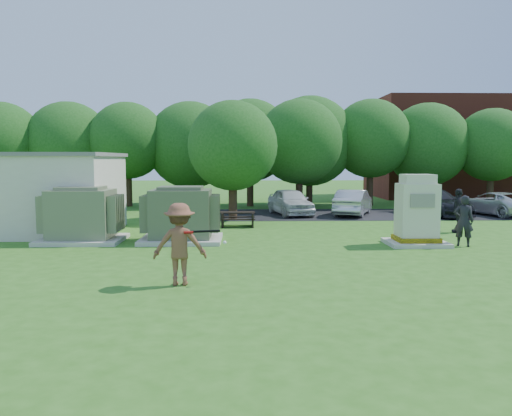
{
  "coord_description": "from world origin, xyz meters",
  "views": [
    {
      "loc": [
        -0.47,
        -14.17,
        3.07
      ],
      "look_at": [
        0.0,
        4.0,
        1.3
      ],
      "focal_mm": 35.0,
      "sensor_mm": 36.0,
      "label": 1
    }
  ],
  "objects_px": {
    "batter": "(180,244)",
    "car_dark": "(434,202)",
    "picnic_table": "(238,217)",
    "generator_cabinet": "(417,214)",
    "car_white": "(290,202)",
    "person_walking_right": "(458,211)",
    "transformer_right": "(181,216)",
    "person_by_generator": "(464,221)",
    "car_silver_a": "(353,202)",
    "car_silver_b": "(495,203)",
    "transformer_left": "(82,216)"
  },
  "relations": [
    {
      "from": "picnic_table",
      "to": "car_silver_b",
      "type": "xyz_separation_m",
      "value": [
        14.25,
        4.46,
        0.22
      ]
    },
    {
      "from": "car_silver_b",
      "to": "person_by_generator",
      "type": "bearing_deg",
      "value": 42.68
    },
    {
      "from": "generator_cabinet",
      "to": "car_silver_a",
      "type": "relative_size",
      "value": 0.59
    },
    {
      "from": "car_white",
      "to": "car_dark",
      "type": "bearing_deg",
      "value": -16.32
    },
    {
      "from": "batter",
      "to": "car_dark",
      "type": "relative_size",
      "value": 0.41
    },
    {
      "from": "transformer_right",
      "to": "car_white",
      "type": "relative_size",
      "value": 0.7
    },
    {
      "from": "generator_cabinet",
      "to": "car_white",
      "type": "bearing_deg",
      "value": 109.7
    },
    {
      "from": "person_walking_right",
      "to": "car_white",
      "type": "bearing_deg",
      "value": -118.44
    },
    {
      "from": "person_by_generator",
      "to": "car_silver_a",
      "type": "distance_m",
      "value": 10.2
    },
    {
      "from": "transformer_left",
      "to": "generator_cabinet",
      "type": "xyz_separation_m",
      "value": [
        12.26,
        -1.04,
        0.14
      ]
    },
    {
      "from": "person_by_generator",
      "to": "car_white",
      "type": "bearing_deg",
      "value": -41.99
    },
    {
      "from": "person_walking_right",
      "to": "car_silver_a",
      "type": "distance_m",
      "value": 7.32
    },
    {
      "from": "transformer_right",
      "to": "batter",
      "type": "bearing_deg",
      "value": -83.31
    },
    {
      "from": "person_walking_right",
      "to": "car_silver_b",
      "type": "relative_size",
      "value": 0.4
    },
    {
      "from": "car_dark",
      "to": "person_by_generator",
      "type": "bearing_deg",
      "value": -122.22
    },
    {
      "from": "car_silver_b",
      "to": "car_silver_a",
      "type": "bearing_deg",
      "value": -16.25
    },
    {
      "from": "generator_cabinet",
      "to": "car_dark",
      "type": "xyz_separation_m",
      "value": [
        4.33,
        9.54,
        -0.39
      ]
    },
    {
      "from": "transformer_left",
      "to": "batter",
      "type": "bearing_deg",
      "value": -55.86
    },
    {
      "from": "car_white",
      "to": "car_silver_a",
      "type": "xyz_separation_m",
      "value": [
        3.45,
        -0.34,
        -0.03
      ]
    },
    {
      "from": "picnic_table",
      "to": "batter",
      "type": "bearing_deg",
      "value": -96.95
    },
    {
      "from": "batter",
      "to": "person_walking_right",
      "type": "height_order",
      "value": "batter"
    },
    {
      "from": "car_dark",
      "to": "car_silver_b",
      "type": "distance_m",
      "value": 3.43
    },
    {
      "from": "person_walking_right",
      "to": "car_dark",
      "type": "relative_size",
      "value": 0.37
    },
    {
      "from": "generator_cabinet",
      "to": "picnic_table",
      "type": "relative_size",
      "value": 1.6
    },
    {
      "from": "transformer_left",
      "to": "person_by_generator",
      "type": "xyz_separation_m",
      "value": [
        13.82,
        -1.4,
        -0.06
      ]
    },
    {
      "from": "batter",
      "to": "person_by_generator",
      "type": "xyz_separation_m",
      "value": [
        9.35,
        5.2,
        -0.1
      ]
    },
    {
      "from": "person_walking_right",
      "to": "car_white",
      "type": "height_order",
      "value": "person_walking_right"
    },
    {
      "from": "batter",
      "to": "car_dark",
      "type": "xyz_separation_m",
      "value": [
        12.12,
        15.09,
        -0.29
      ]
    },
    {
      "from": "transformer_right",
      "to": "car_dark",
      "type": "height_order",
      "value": "transformer_right"
    },
    {
      "from": "car_white",
      "to": "car_silver_b",
      "type": "height_order",
      "value": "car_white"
    },
    {
      "from": "car_white",
      "to": "car_dark",
      "type": "height_order",
      "value": "car_white"
    },
    {
      "from": "generator_cabinet",
      "to": "transformer_left",
      "type": "bearing_deg",
      "value": 175.13
    },
    {
      "from": "picnic_table",
      "to": "car_dark",
      "type": "bearing_deg",
      "value": 22.26
    },
    {
      "from": "person_by_generator",
      "to": "transformer_left",
      "type": "bearing_deg",
      "value": 15.86
    },
    {
      "from": "transformer_left",
      "to": "batter",
      "type": "xyz_separation_m",
      "value": [
        4.47,
        -6.6,
        0.04
      ]
    },
    {
      "from": "transformer_left",
      "to": "generator_cabinet",
      "type": "height_order",
      "value": "generator_cabinet"
    },
    {
      "from": "transformer_left",
      "to": "person_by_generator",
      "type": "distance_m",
      "value": 13.89
    },
    {
      "from": "batter",
      "to": "person_walking_right",
      "type": "relative_size",
      "value": 1.09
    },
    {
      "from": "transformer_right",
      "to": "generator_cabinet",
      "type": "distance_m",
      "value": 8.63
    },
    {
      "from": "batter",
      "to": "car_dark",
      "type": "bearing_deg",
      "value": -131.61
    },
    {
      "from": "transformer_left",
      "to": "transformer_right",
      "type": "xyz_separation_m",
      "value": [
        3.7,
        0.0,
        0.0
      ]
    },
    {
      "from": "generator_cabinet",
      "to": "person_by_generator",
      "type": "xyz_separation_m",
      "value": [
        1.56,
        -0.36,
        -0.2
      ]
    },
    {
      "from": "person_walking_right",
      "to": "car_dark",
      "type": "bearing_deg",
      "value": -173.85
    },
    {
      "from": "batter",
      "to": "car_white",
      "type": "relative_size",
      "value": 0.47
    },
    {
      "from": "car_dark",
      "to": "car_silver_b",
      "type": "height_order",
      "value": "car_dark"
    },
    {
      "from": "person_by_generator",
      "to": "person_walking_right",
      "type": "distance_m",
      "value": 3.6
    },
    {
      "from": "generator_cabinet",
      "to": "car_white",
      "type": "relative_size",
      "value": 0.59
    },
    {
      "from": "picnic_table",
      "to": "person_walking_right",
      "type": "bearing_deg",
      "value": -12.68
    },
    {
      "from": "picnic_table",
      "to": "car_dark",
      "type": "xyz_separation_m",
      "value": [
        10.82,
        4.43,
        0.3
      ]
    },
    {
      "from": "generator_cabinet",
      "to": "person_by_generator",
      "type": "height_order",
      "value": "generator_cabinet"
    }
  ]
}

